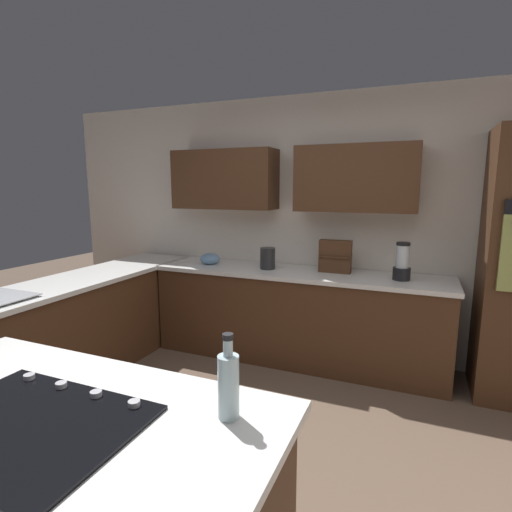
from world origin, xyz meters
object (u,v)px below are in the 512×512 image
mixing_bowl (210,259)px  kettle (268,258)px  spice_rack (335,256)px  blender (402,264)px  cooktop (26,424)px  second_bottle (228,384)px

mixing_bowl → kettle: bearing=180.0°
mixing_bowl → kettle: (-0.65, 0.00, 0.05)m
spice_rack → mixing_bowl: bearing=3.8°
blender → spice_rack: 0.61m
cooktop → blender: blender is taller
kettle → second_bottle: second_bottle is taller
kettle → spice_rack: bearing=-172.5°
blender → kettle: bearing=0.0°
spice_rack → kettle: size_ratio=1.46×
cooktop → spice_rack: bearing=-99.3°
blender → second_bottle: size_ratio=1.07×
cooktop → second_bottle: bearing=-152.9°
blender → spice_rack: (0.60, -0.09, 0.01)m
mixing_bowl → spice_rack: 1.31m
mixing_bowl → spice_rack: (-1.30, -0.09, 0.10)m
cooktop → spice_rack: 2.90m
cooktop → spice_rack: spice_rack is taller
cooktop → mixing_bowl: mixing_bowl is taller
blender → spice_rack: bearing=-8.2°
mixing_bowl → spice_rack: spice_rack is taller
cooktop → kettle: size_ratio=3.59×
mixing_bowl → kettle: 0.65m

